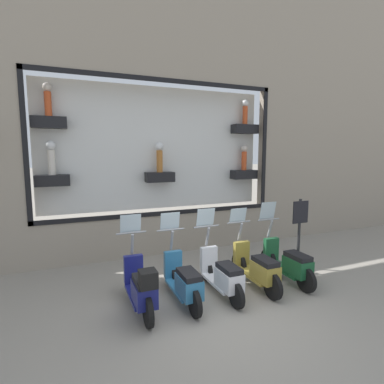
% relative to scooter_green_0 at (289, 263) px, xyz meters
% --- Properties ---
extents(ground_plane, '(120.00, 120.00, 0.00)m').
position_rel_scooter_green_0_xyz_m(ground_plane, '(-0.57, 2.04, -0.44)').
color(ground_plane, gray).
extents(building_facade, '(1.20, 36.00, 8.79)m').
position_rel_scooter_green_0_xyz_m(building_facade, '(3.04, 2.04, 4.05)').
color(building_facade, gray).
rests_on(building_facade, ground_plane).
extents(scooter_green_0, '(1.80, 0.61, 1.70)m').
position_rel_scooter_green_0_xyz_m(scooter_green_0, '(0.00, 0.00, 0.00)').
color(scooter_green_0, black).
rests_on(scooter_green_0, ground_plane).
extents(scooter_olive_1, '(1.81, 0.60, 1.60)m').
position_rel_scooter_green_0_xyz_m(scooter_olive_1, '(-0.00, 0.83, 0.00)').
color(scooter_olive_1, black).
rests_on(scooter_olive_1, ground_plane).
extents(scooter_white_2, '(1.80, 0.60, 1.65)m').
position_rel_scooter_green_0_xyz_m(scooter_white_2, '(-0.00, 1.67, -0.01)').
color(scooter_white_2, black).
rests_on(scooter_white_2, ground_plane).
extents(scooter_teal_3, '(1.80, 0.60, 1.62)m').
position_rel_scooter_green_0_xyz_m(scooter_teal_3, '(-0.00, 2.50, -0.01)').
color(scooter_teal_3, black).
rests_on(scooter_teal_3, ground_plane).
extents(scooter_navy_4, '(1.81, 0.60, 1.65)m').
position_rel_scooter_green_0_xyz_m(scooter_navy_4, '(-0.06, 3.34, 0.04)').
color(scooter_navy_4, black).
rests_on(scooter_navy_4, ground_plane).
extents(shop_sign_post, '(0.36, 0.45, 1.76)m').
position_rel_scooter_green_0_xyz_m(shop_sign_post, '(0.57, -0.78, 0.51)').
color(shop_sign_post, '#232326').
rests_on(shop_sign_post, ground_plane).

